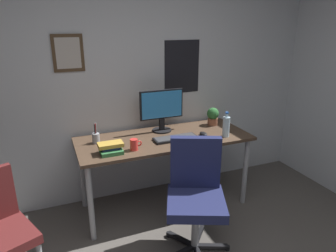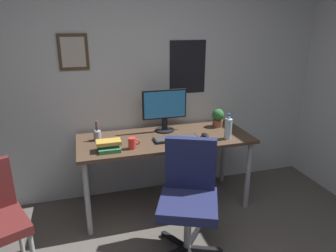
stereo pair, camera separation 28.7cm
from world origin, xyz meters
name	(u,v)px [view 1 (the left image)]	position (x,y,z in m)	size (l,w,h in m)	color
wall_back	(127,77)	(0.00, 2.15, 1.30)	(4.40, 0.10, 2.60)	silver
desk	(164,145)	(0.24, 1.72, 0.68)	(1.70, 0.69, 0.76)	#4C3828
office_chair	(196,190)	(0.25, 1.05, 0.53)	(0.60, 0.61, 0.95)	#1E234C
monitor	(162,109)	(0.28, 1.91, 1.00)	(0.46, 0.20, 0.43)	black
keyboard	(176,138)	(0.32, 1.63, 0.77)	(0.43, 0.15, 0.03)	black
computer_mouse	(203,134)	(0.62, 1.62, 0.78)	(0.06, 0.11, 0.04)	black
water_bottle	(226,126)	(0.81, 1.52, 0.86)	(0.07, 0.07, 0.25)	silver
coffee_mug_near	(134,145)	(-0.12, 1.53, 0.81)	(0.11, 0.07, 0.10)	red
potted_plant	(213,116)	(0.87, 1.89, 0.86)	(0.13, 0.13, 0.19)	brown
pen_cup	(96,138)	(-0.41, 1.83, 0.81)	(0.07, 0.07, 0.20)	#9EA0A5
book_stack_left	(111,148)	(-0.33, 1.55, 0.80)	(0.22, 0.16, 0.09)	#33723F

